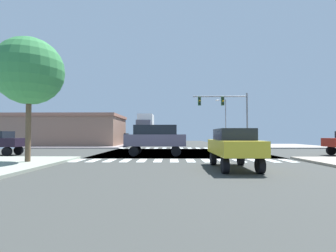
% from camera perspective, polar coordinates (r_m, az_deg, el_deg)
% --- Properties ---
extents(ground, '(90.00, 90.00, 0.05)m').
position_cam_1_polar(ground, '(23.04, 3.07, -6.03)').
color(ground, '#343734').
extents(sidewalk_corner_ne, '(12.00, 12.00, 0.14)m').
position_cam_1_polar(sidewalk_corner_ne, '(37.66, 22.51, -4.17)').
color(sidewalk_corner_ne, gray).
rests_on(sidewalk_corner_ne, ground).
extents(sidewalk_corner_nw, '(12.00, 12.00, 0.14)m').
position_cam_1_polar(sidewalk_corner_nw, '(37.02, -18.34, -4.26)').
color(sidewalk_corner_nw, gray).
rests_on(sidewalk_corner_nw, ground).
extents(crosswalk_near, '(13.50, 2.00, 0.01)m').
position_cam_1_polar(crosswalk_near, '(15.76, 3.24, -7.79)').
color(crosswalk_near, silver).
rests_on(crosswalk_near, ground).
extents(crosswalk_far, '(13.50, 2.00, 0.01)m').
position_cam_1_polar(crosswalk_far, '(30.31, 2.04, -5.01)').
color(crosswalk_far, silver).
rests_on(crosswalk_far, ground).
extents(traffic_signal_mast, '(6.48, 0.55, 6.53)m').
position_cam_1_polar(traffic_signal_mast, '(30.65, 12.96, 4.10)').
color(traffic_signal_mast, gray).
rests_on(traffic_signal_mast, ground).
extents(street_lamp, '(1.78, 0.32, 7.35)m').
position_cam_1_polar(street_lamp, '(42.04, 12.54, 1.93)').
color(street_lamp, gray).
rests_on(street_lamp, ground).
extents(bank_building, '(17.44, 9.15, 4.43)m').
position_cam_1_polar(bank_building, '(39.37, -21.97, -0.94)').
color(bank_building, '#916C59').
rests_on(bank_building, ground).
extents(sidewalk_tree, '(3.67, 3.67, 6.93)m').
position_cam_1_polar(sidewalk_tree, '(16.12, -28.82, 10.74)').
color(sidewalk_tree, brown).
rests_on(sidewalk_tree, ground).
extents(sedan_nearside_1, '(1.80, 4.30, 1.88)m').
position_cam_1_polar(sedan_nearside_1, '(12.29, 14.58, -4.15)').
color(sedan_nearside_1, black).
rests_on(sedan_nearside_1, ground).
extents(suv_farside_1, '(4.60, 1.96, 2.34)m').
position_cam_1_polar(suv_farside_1, '(19.50, -2.83, -2.58)').
color(suv_farside_1, black).
rests_on(suv_farside_1, ground).
extents(box_truck_leading_1, '(2.40, 7.20, 4.85)m').
position_cam_1_polar(box_truck_leading_1, '(39.82, -5.12, -0.60)').
color(box_truck_leading_1, black).
rests_on(box_truck_leading_1, ground).
extents(sedan_trailing_4, '(1.80, 4.30, 1.88)m').
position_cam_1_polar(sedan_trailing_4, '(47.98, -4.13, -2.57)').
color(sedan_trailing_4, black).
rests_on(sedan_trailing_4, ground).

